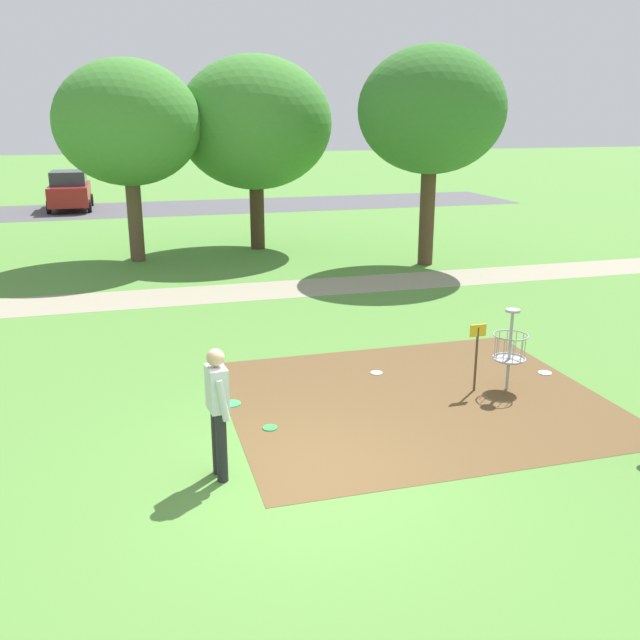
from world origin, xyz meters
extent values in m
plane|color=#518438|center=(0.00, 0.00, 0.00)|extent=(160.00, 160.00, 0.00)
cube|color=brown|center=(2.36, 1.98, 0.00)|extent=(5.95, 5.08, 0.01)
cylinder|color=#9E9EA3|center=(3.99, 1.95, 0.68)|extent=(0.05, 0.05, 1.35)
cylinder|color=#9E9EA3|center=(3.99, 1.95, 1.37)|extent=(0.24, 0.24, 0.04)
torus|color=#9E9EA3|center=(3.99, 1.95, 0.95)|extent=(0.58, 0.58, 0.02)
torus|color=#9E9EA3|center=(3.99, 1.95, 0.55)|extent=(0.55, 0.55, 0.03)
cylinder|color=#9E9EA3|center=(3.99, 1.95, 0.53)|extent=(0.48, 0.48, 0.02)
cylinder|color=gray|center=(4.23, 1.95, 0.75)|extent=(0.01, 0.01, 0.40)
cylinder|color=gray|center=(4.18, 2.09, 0.75)|extent=(0.01, 0.01, 0.40)
cylinder|color=gray|center=(4.06, 2.17, 0.75)|extent=(0.01, 0.01, 0.40)
cylinder|color=gray|center=(3.92, 2.17, 0.75)|extent=(0.01, 0.01, 0.40)
cylinder|color=gray|center=(3.80, 2.09, 0.75)|extent=(0.01, 0.01, 0.40)
cylinder|color=gray|center=(3.75, 1.95, 0.75)|extent=(0.01, 0.01, 0.40)
cylinder|color=gray|center=(3.80, 1.81, 0.75)|extent=(0.01, 0.01, 0.40)
cylinder|color=gray|center=(3.92, 1.72, 0.75)|extent=(0.01, 0.01, 0.40)
cylinder|color=gray|center=(4.06, 1.72, 0.75)|extent=(0.01, 0.01, 0.40)
cylinder|color=gray|center=(4.18, 1.81, 0.75)|extent=(0.01, 0.01, 0.40)
cylinder|color=#4C3823|center=(3.44, 2.05, 0.55)|extent=(0.04, 0.04, 1.10)
cube|color=gold|center=(3.44, 2.05, 1.05)|extent=(0.28, 0.03, 0.20)
cylinder|color=#232328|center=(-1.03, 0.44, 0.46)|extent=(0.14, 0.14, 0.92)
cylinder|color=#232328|center=(-1.00, 0.22, 0.46)|extent=(0.14, 0.14, 0.92)
cube|color=silver|center=(-1.02, 0.33, 1.20)|extent=(0.26, 0.38, 0.56)
sphere|color=tan|center=(-1.02, 0.33, 1.60)|extent=(0.22, 0.22, 0.22)
cylinder|color=silver|center=(-1.02, 0.52, 1.12)|extent=(0.17, 0.11, 0.55)
cylinder|color=silver|center=(-0.98, 0.15, 1.12)|extent=(0.17, 0.11, 0.55)
cylinder|color=green|center=(-0.84, 0.35, 0.97)|extent=(0.22, 0.22, 0.02)
cylinder|color=white|center=(2.15, 3.23, 0.01)|extent=(0.21, 0.21, 0.02)
cylinder|color=green|center=(-0.13, 1.54, 0.01)|extent=(0.22, 0.22, 0.02)
cylinder|color=white|center=(5.03, 2.42, 0.01)|extent=(0.24, 0.24, 0.02)
cylinder|color=brown|center=(-1.64, 14.63, 1.27)|extent=(0.45, 0.45, 2.55)
ellipsoid|color=#428433|center=(-1.64, 14.63, 4.18)|extent=(4.35, 4.35, 3.70)
cylinder|color=#422D1E|center=(2.39, 15.66, 1.13)|extent=(0.48, 0.48, 2.26)
ellipsoid|color=#428433|center=(2.39, 15.66, 4.15)|extent=(5.05, 5.05, 4.29)
cylinder|color=#4C3823|center=(6.84, 11.68, 1.47)|extent=(0.45, 0.45, 2.94)
ellipsoid|color=#38752D|center=(6.84, 11.68, 4.54)|extent=(4.28, 4.28, 3.64)
cube|color=#4C4C51|center=(0.00, 27.45, 0.00)|extent=(36.00, 6.00, 0.01)
cube|color=maroon|center=(-4.42, 28.19, 0.75)|extent=(1.80, 4.20, 0.90)
cube|color=#2D333D|center=(-4.42, 28.19, 1.52)|extent=(1.58, 2.18, 0.64)
cylinder|color=black|center=(-5.32, 29.49, 0.30)|extent=(0.18, 0.60, 0.60)
cylinder|color=black|center=(-3.52, 29.49, 0.30)|extent=(0.18, 0.60, 0.60)
cylinder|color=black|center=(-5.32, 26.89, 0.30)|extent=(0.18, 0.60, 0.60)
cylinder|color=black|center=(-3.52, 26.89, 0.30)|extent=(0.18, 0.60, 0.60)
cube|color=gray|center=(0.00, 9.73, 0.00)|extent=(40.00, 1.89, 0.00)
camera|label=1|loc=(-1.93, -7.57, 4.40)|focal=38.87mm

